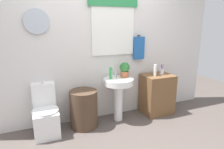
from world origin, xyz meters
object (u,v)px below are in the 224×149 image
pedestal_sink (118,89)px  lotion_bottle (155,70)px  potted_plant (125,69)px  toothbrush_cup (162,71)px  toilet (46,115)px  soap_bottle (111,73)px  wooden_cabinet (157,94)px  laundry_hamper (84,109)px

pedestal_sink → lotion_bottle: 0.75m
pedestal_sink → potted_plant: size_ratio=2.90×
pedestal_sink → toothbrush_cup: 0.91m
toilet → toothbrush_cup: bearing=-0.5°
toilet → toothbrush_cup: size_ratio=4.19×
toilet → soap_bottle: soap_bottle is taller
toilet → potted_plant: 1.46m
toilet → wooden_cabinet: size_ratio=1.05×
soap_bottle → potted_plant: bearing=2.2°
toilet → pedestal_sink: 1.22m
lotion_bottle → toothbrush_cup: bearing=17.8°
toothbrush_cup → laundry_hamper: bearing=-179.2°
laundry_hamper → potted_plant: potted_plant is taller
laundry_hamper → toothbrush_cup: 1.56m
wooden_cabinet → toothbrush_cup: (0.09, 0.02, 0.42)m
laundry_hamper → soap_bottle: (0.49, 0.05, 0.54)m
soap_bottle → potted_plant: 0.26m
laundry_hamper → potted_plant: size_ratio=2.37×
pedestal_sink → lotion_bottle: lotion_bottle is taller
toothbrush_cup → pedestal_sink: bearing=-178.7°
laundry_hamper → wooden_cabinet: bearing=0.0°
lotion_bottle → toothbrush_cup: size_ratio=1.11×
potted_plant → toilet: bearing=-179.0°
laundry_hamper → toilet: bearing=176.4°
pedestal_sink → toothbrush_cup: size_ratio=4.03×
soap_bottle → toothbrush_cup: bearing=-1.7°
pedestal_sink → soap_bottle: soap_bottle is taller
toilet → wooden_cabinet: bearing=-1.1°
wooden_cabinet → soap_bottle: bearing=176.8°
potted_plant → lotion_bottle: (0.55, -0.10, -0.04)m
toilet → laundry_hamper: size_ratio=1.27×
toilet → wooden_cabinet: 1.98m
lotion_bottle → laundry_hamper: bearing=178.2°
soap_bottle → toothbrush_cup: size_ratio=1.03×
toilet → lotion_bottle: 1.96m
toilet → soap_bottle: (1.07, 0.01, 0.55)m
toilet → wooden_cabinet: toilet is taller
potted_plant → laundry_hamper: bearing=-175.4°
wooden_cabinet → lotion_bottle: bearing=-156.9°
wooden_cabinet → pedestal_sink: bearing=-180.0°
pedestal_sink → wooden_cabinet: 0.81m
toilet → soap_bottle: 1.20m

